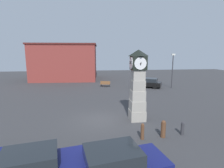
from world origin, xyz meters
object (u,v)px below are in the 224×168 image
bollard_far_row (142,131)px  car_near_tower (36,168)px  car_silver_hatch (148,83)px  car_by_building (117,164)px  bollard_mid_row (163,129)px  pedestrian_near_bench (142,78)px  bench (105,84)px  clock_tower (138,86)px  bollard_near_tower (182,128)px  street_lamp_near_road (173,68)px

bollard_far_row → car_near_tower: bearing=-148.9°
car_silver_hatch → car_by_building: bearing=-112.0°
bollard_far_row → bollard_mid_row: bearing=4.0°
car_silver_hatch → pedestrian_near_bench: size_ratio=2.71×
bollard_far_row → bench: bollard_far_row is taller
clock_tower → pedestrian_near_bench: bearing=71.8°
clock_tower → car_by_building: size_ratio=1.29×
bollard_far_row → car_silver_hatch: car_silver_hatch is taller
bollard_near_tower → car_silver_hatch: car_silver_hatch is taller
bollard_near_tower → street_lamp_near_road: size_ratio=0.17×
car_by_building → bollard_far_row: bearing=57.8°
bollard_near_tower → pedestrian_near_bench: 19.90m
car_by_building → car_silver_hatch: (7.97, 19.71, 0.01)m
car_by_building → car_silver_hatch: size_ratio=0.94×
bench → bollard_near_tower: bearing=-78.5°
car_silver_hatch → bollard_near_tower: bearing=-100.9°
car_by_building → bench: bearing=86.4°
car_silver_hatch → bollard_mid_row: bearing=-105.4°
clock_tower → bench: (-1.31, 14.54, -2.22)m
car_near_tower → pedestrian_near_bench: (11.39, 23.12, 0.21)m
clock_tower → car_by_building: bearing=-111.9°
car_by_building → car_silver_hatch: 21.26m
clock_tower → bollard_near_tower: 4.37m
bench → bollard_mid_row: bearing=-83.0°
bollard_near_tower → bench: size_ratio=0.53×
car_by_building → car_near_tower: bearing=178.2°
bollard_far_row → bench: 17.78m
bench → street_lamp_near_road: (10.07, -2.46, 2.58)m
bollard_mid_row → bench: bollard_mid_row is taller
bollard_mid_row → bench: bearing=97.0°
bollard_mid_row → car_near_tower: 7.53m
street_lamp_near_road → bench: bearing=166.3°
bollard_near_tower → car_near_tower: car_near_tower is taller
car_silver_hatch → bench: (-6.65, 1.38, -0.23)m
car_by_building → pedestrian_near_bench: size_ratio=2.54×
clock_tower → bollard_near_tower: bearing=-52.8°
bollard_mid_row → street_lamp_near_road: street_lamp_near_road is taller
clock_tower → car_silver_hatch: 14.34m
bollard_far_row → bench: size_ratio=0.62×
bollard_far_row → car_by_building: (-2.10, -3.33, 0.22)m
bench → car_by_building: bearing=-93.6°
car_silver_hatch → pedestrian_near_bench: 3.52m
bollard_mid_row → car_by_building: 4.89m
car_near_tower → pedestrian_near_bench: bearing=63.8°
bollard_far_row → car_by_building: car_by_building is taller
bollard_near_tower → car_by_building: car_by_building is taller
clock_tower → bollard_near_tower: clock_tower is taller
bollard_far_row → car_near_tower: (-5.36, -3.23, 0.24)m
car_silver_hatch → bench: car_silver_hatch is taller
car_near_tower → bollard_far_row: bearing=31.1°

